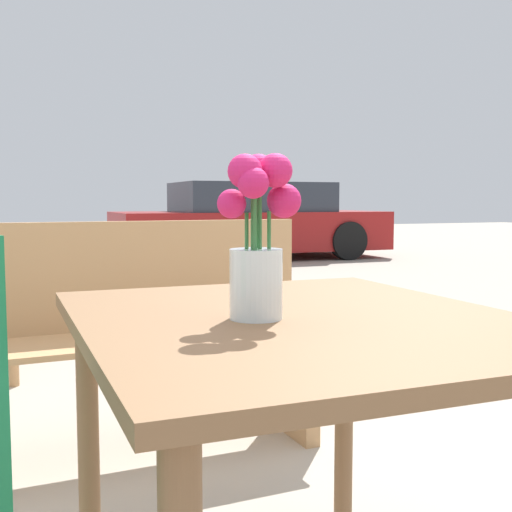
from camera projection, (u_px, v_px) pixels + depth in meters
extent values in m
cube|color=brown|center=(297.00, 323.00, 1.21)|extent=(0.83, 0.97, 0.03)
cylinder|color=brown|center=(89.00, 451.00, 1.50)|extent=(0.05, 0.05, 0.68)
cylinder|color=brown|center=(344.00, 415.00, 1.75)|extent=(0.05, 0.05, 0.68)
cylinder|color=silver|center=(256.00, 284.00, 1.16)|extent=(0.10, 0.10, 0.13)
cylinder|color=silver|center=(256.00, 298.00, 1.16)|extent=(0.08, 0.08, 0.07)
cylinder|color=#337038|center=(269.00, 262.00, 1.17)|extent=(0.01, 0.01, 0.19)
sphere|color=#D11E60|center=(284.00, 201.00, 1.17)|extent=(0.06, 0.06, 0.06)
cylinder|color=#337038|center=(257.00, 247.00, 1.18)|extent=(0.01, 0.01, 0.24)
sphere|color=#D11E60|center=(258.00, 171.00, 1.19)|extent=(0.06, 0.06, 0.06)
cylinder|color=#337038|center=(254.00, 249.00, 1.16)|extent=(0.01, 0.01, 0.23)
sphere|color=#D11E60|center=(248.00, 177.00, 1.18)|extent=(0.05, 0.05, 0.05)
cylinder|color=#337038|center=(247.00, 263.00, 1.15)|extent=(0.01, 0.01, 0.18)
sphere|color=#D11E60|center=(232.00, 204.00, 1.14)|extent=(0.05, 0.05, 0.05)
cylinder|color=#337038|center=(253.00, 249.00, 1.14)|extent=(0.01, 0.01, 0.24)
sphere|color=#D11E60|center=(245.00, 171.00, 1.11)|extent=(0.06, 0.06, 0.06)
cylinder|color=#337038|center=(255.00, 255.00, 1.13)|extent=(0.01, 0.01, 0.22)
sphere|color=#D11E60|center=(253.00, 183.00, 1.09)|extent=(0.06, 0.06, 0.06)
cylinder|color=#337038|center=(260.00, 248.00, 1.15)|extent=(0.01, 0.01, 0.24)
sphere|color=#D11E60|center=(275.00, 171.00, 1.13)|extent=(0.06, 0.06, 0.06)
cube|color=tan|center=(95.00, 342.00, 2.20)|extent=(1.66, 0.38, 0.02)
cube|color=tan|center=(86.00, 277.00, 2.33)|extent=(1.66, 0.05, 0.40)
cube|color=tan|center=(294.00, 381.00, 2.53)|extent=(0.06, 0.32, 0.43)
cylinder|color=tan|center=(12.00, 317.00, 3.18)|extent=(0.05, 0.05, 0.69)
cylinder|color=tan|center=(25.00, 302.00, 3.68)|extent=(0.05, 0.05, 0.69)
cube|color=maroon|center=(251.00, 231.00, 10.25)|extent=(4.32, 1.76, 0.61)
cube|color=#2D333D|center=(251.00, 197.00, 10.21)|extent=(2.39, 1.58, 0.46)
cylinder|color=black|center=(184.00, 245.00, 9.05)|extent=(0.60, 0.19, 0.60)
cylinder|color=black|center=(158.00, 239.00, 10.50)|extent=(0.60, 0.19, 0.60)
cylinder|color=black|center=(348.00, 241.00, 10.03)|extent=(0.60, 0.19, 0.60)
cylinder|color=black|center=(304.00, 236.00, 11.48)|extent=(0.60, 0.19, 0.60)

